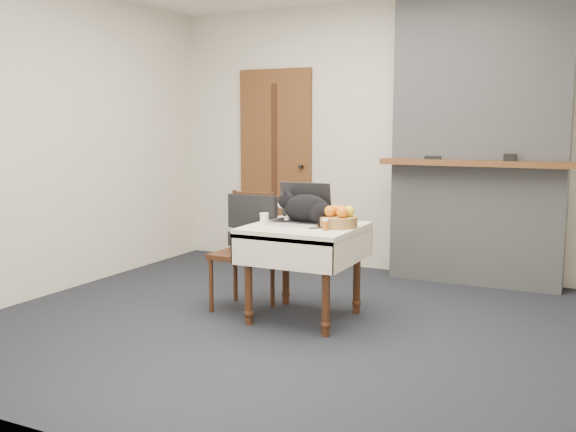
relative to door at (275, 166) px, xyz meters
The scene contains 12 objects.
ground 2.52m from the door, 58.72° to the right, with size 4.50×4.50×0.00m, color black.
room_shell 2.07m from the door, 51.56° to the right, with size 4.52×4.01×2.61m.
door is the anchor object (origin of this frame).
chimney 2.12m from the door, ahead, with size 1.62×0.48×2.60m.
side_table 2.21m from the door, 57.10° to the right, with size 0.78×0.78×0.70m.
laptop 2.06m from the door, 57.34° to the right, with size 0.42×0.36×0.30m.
cat 2.14m from the door, 56.22° to the right, with size 0.52×0.26×0.26m.
cream_jar 2.06m from the door, 65.01° to the right, with size 0.07×0.07×0.08m, color white.
pill_bottle 2.43m from the door, 54.43° to the right, with size 0.04×0.04×0.08m.
fruit_basket 2.30m from the door, 51.22° to the right, with size 0.27×0.27×0.15m.
desk_clutter 2.30m from the door, 52.94° to the right, with size 0.15×0.02×0.01m, color black.
chair 1.88m from the door, 69.37° to the right, with size 0.42×0.41×0.91m.
Camera 1 is at (1.91, -4.03, 1.42)m, focal length 40.00 mm.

